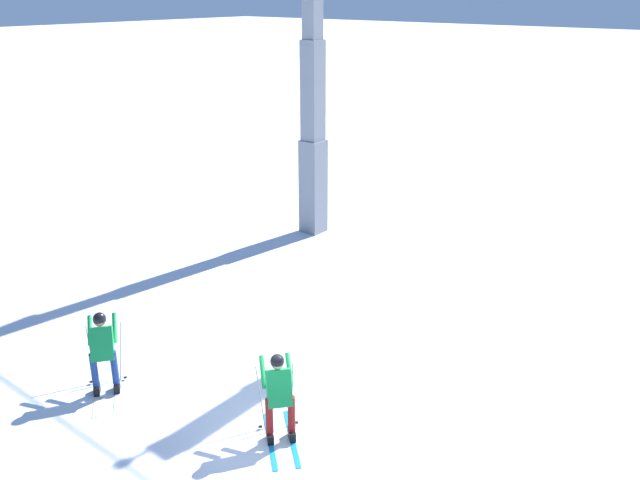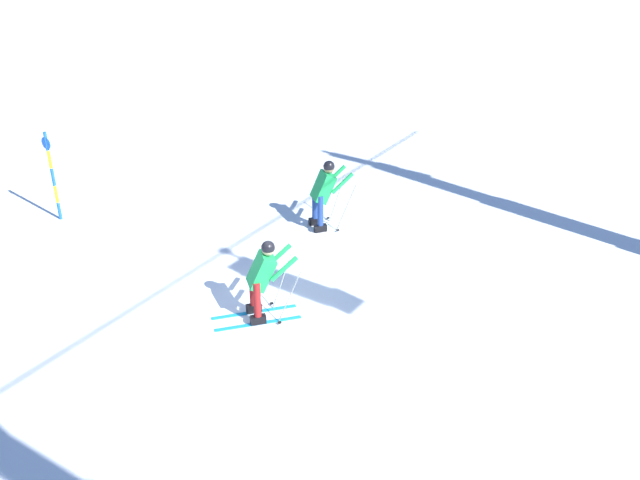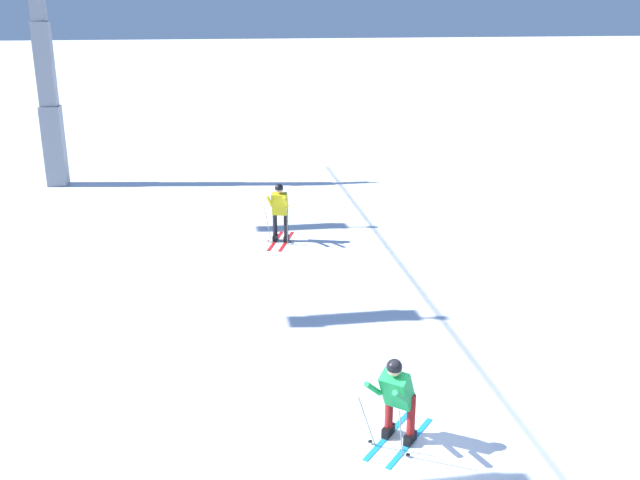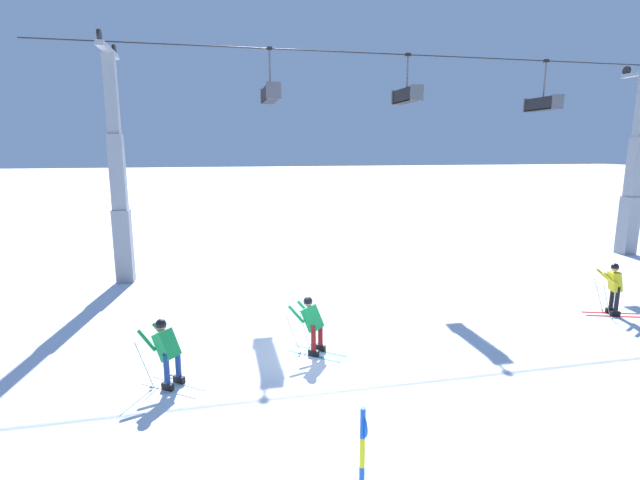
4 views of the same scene
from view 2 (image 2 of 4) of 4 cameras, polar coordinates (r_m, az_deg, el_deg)
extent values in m
plane|color=white|center=(13.03, -3.11, -5.90)|extent=(260.00, 260.00, 0.00)
cube|color=#198CCC|center=(13.10, -5.29, -5.75)|extent=(1.25, 1.09, 0.01)
cube|color=black|center=(13.05, -5.30, -5.44)|extent=(0.28, 0.27, 0.16)
cylinder|color=maroon|center=(12.83, -5.38, -3.88)|extent=(0.13, 0.13, 0.68)
cube|color=#198CCC|center=(12.79, -4.95, -6.66)|extent=(1.25, 1.09, 0.01)
cube|color=black|center=(12.74, -4.97, -6.34)|extent=(0.28, 0.27, 0.16)
cylinder|color=maroon|center=(12.51, -5.04, -4.76)|extent=(0.13, 0.13, 0.68)
cube|color=green|center=(12.46, -4.70, -2.49)|extent=(0.65, 0.65, 0.67)
sphere|color=tan|center=(12.28, -4.16, -0.75)|extent=(0.22, 0.22, 0.22)
sphere|color=black|center=(12.26, -4.17, -0.61)|extent=(0.24, 0.24, 0.24)
cylinder|color=green|center=(12.65, -3.37, -1.30)|extent=(0.44, 0.39, 0.44)
cylinder|color=gray|center=(13.01, -3.15, -3.55)|extent=(0.44, 0.23, 1.16)
cylinder|color=black|center=(13.24, -3.89, -5.06)|extent=(0.07, 0.07, 0.01)
cylinder|color=green|center=(12.26, -2.88, -2.31)|extent=(0.44, 0.39, 0.44)
cylinder|color=gray|center=(12.56, -2.57, -4.82)|extent=(0.29, 0.40, 1.16)
cylinder|color=black|center=(12.71, -3.25, -6.59)|extent=(0.07, 0.07, 0.01)
cylinder|color=blue|center=(17.34, -20.09, 2.21)|extent=(0.07, 0.07, 0.42)
cylinder|color=yellow|center=(17.17, -20.32, 3.47)|extent=(0.07, 0.07, 0.42)
cylinder|color=blue|center=(17.01, -20.55, 4.75)|extent=(0.07, 0.07, 0.42)
cylinder|color=yellow|center=(16.87, -20.78, 6.05)|extent=(0.07, 0.07, 0.42)
cylinder|color=blue|center=(16.73, -21.02, 7.37)|extent=(0.07, 0.07, 0.42)
cylinder|color=blue|center=(16.73, -21.04, 7.22)|extent=(0.02, 0.28, 0.28)
cube|color=white|center=(16.11, -0.40, 1.25)|extent=(1.33, 1.04, 0.01)
cube|color=black|center=(16.07, -0.40, 1.52)|extent=(0.29, 0.26, 0.16)
cylinder|color=navy|center=(15.88, -0.41, 2.90)|extent=(0.13, 0.13, 0.70)
cube|color=white|center=(15.80, 0.03, 0.68)|extent=(1.33, 1.04, 0.01)
cube|color=black|center=(15.76, 0.03, 0.95)|extent=(0.29, 0.26, 0.16)
cylinder|color=navy|center=(15.57, 0.03, 2.36)|extent=(0.13, 0.13, 0.70)
cube|color=green|center=(15.57, 0.26, 4.26)|extent=(0.65, 0.64, 0.69)
sphere|color=#997051|center=(15.44, 0.72, 5.78)|extent=(0.23, 0.23, 0.23)
sphere|color=black|center=(15.43, 0.72, 5.90)|extent=(0.25, 0.25, 0.25)
cylinder|color=green|center=(15.83, 1.20, 5.17)|extent=(0.46, 0.38, 0.45)
cylinder|color=gray|center=(16.14, 1.30, 3.15)|extent=(0.45, 0.20, 1.21)
cylinder|color=black|center=(16.31, 0.65, 1.78)|extent=(0.07, 0.07, 0.01)
cylinder|color=green|center=(15.43, 1.80, 4.54)|extent=(0.46, 0.38, 0.45)
cylinder|color=gray|center=(15.68, 2.00, 2.35)|extent=(0.31, 0.39, 1.21)
cylinder|color=black|center=(15.77, 1.44, 0.80)|extent=(0.07, 0.07, 0.01)
camera|label=1|loc=(13.80, -52.24, 18.12)|focal=36.85mm
camera|label=3|loc=(18.10, 22.23, 23.90)|focal=40.04mm
camera|label=4|loc=(21.29, -28.02, 19.87)|focal=26.59mm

